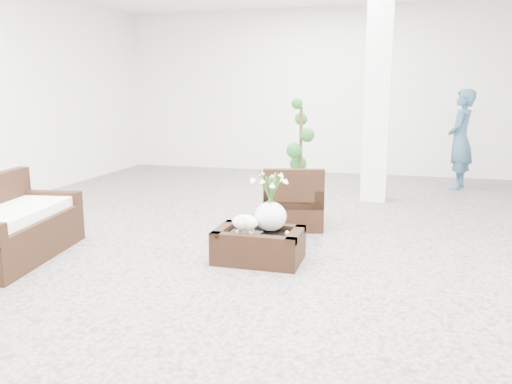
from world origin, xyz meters
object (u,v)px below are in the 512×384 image
(coffee_table, at_px, (259,247))
(armchair, at_px, (293,196))
(topiary, at_px, (301,151))
(loveseat, at_px, (13,219))

(coffee_table, height_order, armchair, armchair)
(armchair, relative_size, topiary, 0.50)
(coffee_table, distance_m, armchair, 1.52)
(armchair, bearing_deg, coffee_table, 74.35)
(coffee_table, bearing_deg, loveseat, -166.54)
(coffee_table, bearing_deg, topiary, 93.05)
(armchair, distance_m, topiary, 1.79)
(coffee_table, height_order, topiary, topiary)
(topiary, bearing_deg, coffee_table, -86.95)
(coffee_table, distance_m, topiary, 3.29)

